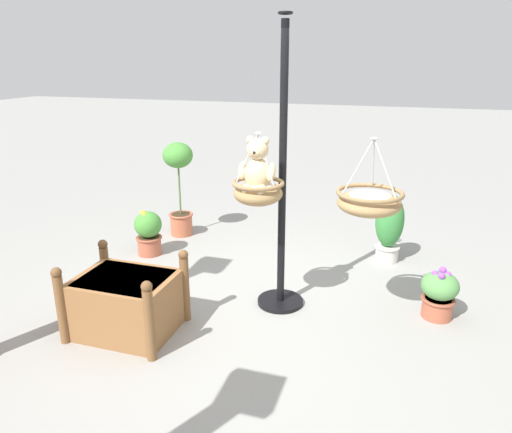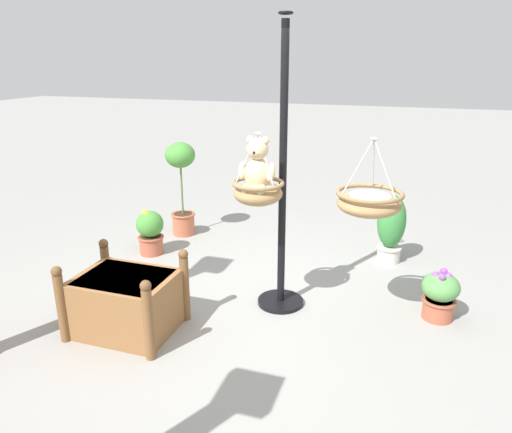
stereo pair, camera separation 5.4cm
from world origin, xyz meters
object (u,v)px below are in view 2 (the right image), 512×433
object	(u,v)px
teddy_bear	(257,168)
wooden_planter_box	(126,301)
potted_plant_flowering_red	(181,181)
display_pole_central	(282,222)
hanging_basket_with_teddy	(258,191)
hanging_basket_left_high	(369,202)
potted_plant_fern_front	(440,294)
potted_plant_bushy_green	(150,231)
potted_plant_tall_leafy	(391,228)

from	to	relation	value
teddy_bear	wooden_planter_box	xyz separation A→B (m)	(1.00, 0.60, -1.11)
wooden_planter_box	potted_plant_flowering_red	world-z (taller)	potted_plant_flowering_red
display_pole_central	hanging_basket_with_teddy	xyz separation A→B (m)	(0.15, 0.25, 0.35)
teddy_bear	hanging_basket_left_high	size ratio (longest dim) A/B	0.74
potted_plant_fern_front	potted_plant_bushy_green	size ratio (longest dim) A/B	0.88
wooden_planter_box	potted_plant_bushy_green	size ratio (longest dim) A/B	1.63
wooden_planter_box	potted_plant_bushy_green	bearing A→B (deg)	-66.71
potted_plant_fern_front	potted_plant_bushy_green	world-z (taller)	potted_plant_bushy_green
display_pole_central	teddy_bear	size ratio (longest dim) A/B	5.58
wooden_planter_box	potted_plant_bushy_green	xyz separation A→B (m)	(0.68, -1.57, 0.01)
hanging_basket_left_high	potted_plant_fern_front	distance (m)	1.19
hanging_basket_left_high	wooden_planter_box	distance (m)	2.23
display_pole_central	potted_plant_fern_front	world-z (taller)	display_pole_central
hanging_basket_left_high	wooden_planter_box	bearing A→B (deg)	19.38
wooden_planter_box	potted_plant_flowering_red	size ratio (longest dim) A/B	0.73
wooden_planter_box	potted_plant_tall_leafy	distance (m)	3.05
display_pole_central	hanging_basket_left_high	world-z (taller)	display_pole_central
potted_plant_fern_front	potted_plant_bushy_green	bearing A→B (deg)	-9.02
potted_plant_bushy_green	potted_plant_tall_leafy	bearing A→B (deg)	-166.49
hanging_basket_with_teddy	hanging_basket_left_high	world-z (taller)	hanging_basket_with_teddy
wooden_planter_box	hanging_basket_left_high	bearing A→B (deg)	-160.62
hanging_basket_left_high	potted_plant_fern_front	xyz separation A→B (m)	(-0.66, -0.38, -0.92)
teddy_bear	wooden_planter_box	world-z (taller)	teddy_bear
teddy_bear	potted_plant_fern_front	distance (m)	2.01
display_pole_central	wooden_planter_box	world-z (taller)	display_pole_central
potted_plant_flowering_red	potted_plant_fern_front	bearing A→B (deg)	158.68
potted_plant_tall_leafy	potted_plant_flowering_red	bearing A→B (deg)	-1.42
hanging_basket_with_teddy	potted_plant_bushy_green	bearing A→B (deg)	-29.70
potted_plant_tall_leafy	hanging_basket_left_high	bearing A→B (deg)	84.71
potted_plant_fern_front	hanging_basket_with_teddy	bearing A→B (deg)	15.38
teddy_bear	potted_plant_flowering_red	world-z (taller)	teddy_bear
display_pole_central	potted_plant_fern_front	xyz separation A→B (m)	(-1.44, -0.19, -0.59)
wooden_planter_box	teddy_bear	bearing A→B (deg)	-149.15
teddy_bear	potted_plant_bushy_green	bearing A→B (deg)	-30.29
teddy_bear	wooden_planter_box	bearing A→B (deg)	30.85
display_pole_central	potted_plant_fern_front	distance (m)	1.57
hanging_basket_with_teddy	potted_plant_bushy_green	xyz separation A→B (m)	(1.67, -0.95, -0.90)
wooden_planter_box	potted_plant_tall_leafy	size ratio (longest dim) A/B	1.12
potted_plant_tall_leafy	hanging_basket_with_teddy	bearing A→B (deg)	56.33
potted_plant_flowering_red	potted_plant_tall_leafy	xyz separation A→B (m)	(-2.68, 0.07, -0.32)
hanging_basket_left_high	potted_plant_bushy_green	world-z (taller)	hanging_basket_left_high
display_pole_central	teddy_bear	bearing A→B (deg)	61.20
potted_plant_bushy_green	potted_plant_fern_front	bearing A→B (deg)	170.98
potted_plant_bushy_green	hanging_basket_with_teddy	bearing A→B (deg)	150.30
wooden_planter_box	potted_plant_flowering_red	distance (m)	2.42
hanging_basket_with_teddy	teddy_bear	bearing A→B (deg)	90.00
potted_plant_tall_leafy	wooden_planter_box	bearing A→B (deg)	47.14
potted_plant_fern_front	potted_plant_bushy_green	distance (m)	3.30
wooden_planter_box	potted_plant_fern_front	world-z (taller)	wooden_planter_box
wooden_planter_box	display_pole_central	bearing A→B (deg)	-142.87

